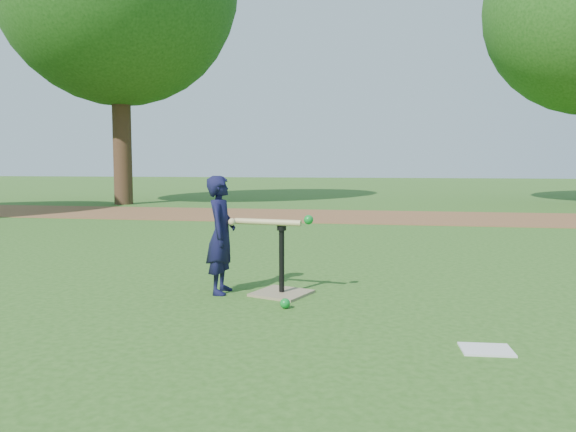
# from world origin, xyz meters

# --- Properties ---
(ground) EXTENTS (80.00, 80.00, 0.00)m
(ground) POSITION_xyz_m (0.00, 0.00, 0.00)
(ground) COLOR #285116
(ground) RESTS_ON ground
(dirt_strip) EXTENTS (24.00, 3.00, 0.01)m
(dirt_strip) POSITION_xyz_m (0.00, 7.50, 0.01)
(dirt_strip) COLOR brown
(dirt_strip) RESTS_ON ground
(child) EXTENTS (0.26, 0.38, 1.02)m
(child) POSITION_xyz_m (-0.18, 0.25, 0.51)
(child) COLOR black
(child) RESTS_ON ground
(wiffle_ball_ground) EXTENTS (0.08, 0.08, 0.08)m
(wiffle_ball_ground) POSITION_xyz_m (0.46, -0.17, 0.04)
(wiffle_ball_ground) COLOR #0B8224
(wiffle_ball_ground) RESTS_ON ground
(clipboard) EXTENTS (0.32, 0.25, 0.01)m
(clipboard) POSITION_xyz_m (1.84, -0.92, 0.01)
(clipboard) COLOR silver
(clipboard) RESTS_ON ground
(batting_tee) EXTENTS (0.55, 0.55, 0.61)m
(batting_tee) POSITION_xyz_m (0.34, 0.28, 0.11)
(batting_tee) COLOR #8A7958
(batting_tee) RESTS_ON ground
(swing_action) EXTENTS (0.72, 0.15, 0.10)m
(swing_action) POSITION_xyz_m (0.27, 0.26, 0.63)
(swing_action) COLOR tan
(swing_action) RESTS_ON ground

